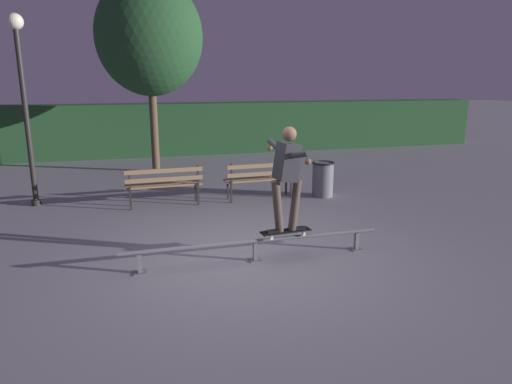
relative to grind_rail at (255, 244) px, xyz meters
name	(u,v)px	position (x,y,z in m)	size (l,w,h in m)	color
ground_plane	(253,257)	(0.00, 0.14, -0.26)	(90.00, 90.00, 0.00)	gray
hedge_backdrop	(176,129)	(0.00, 10.55, 0.65)	(24.00, 1.20, 1.82)	#234C28
grind_rail	(255,244)	(0.00, 0.00, 0.00)	(3.94, 0.18, 0.34)	slate
skateboard	(286,232)	(0.48, 0.00, 0.15)	(0.79, 0.26, 0.09)	black
skateboarder	(287,170)	(0.48, 0.00, 1.09)	(0.63, 1.41, 1.56)	black
park_bench_leftmost	(164,182)	(-1.03, 3.42, 0.28)	(1.61, 0.46, 0.88)	#282623
park_bench_left_center	(261,176)	(1.09, 3.42, 0.28)	(1.61, 0.46, 0.88)	#282623
tree_behind_benches	(149,37)	(-0.94, 7.43, 3.52)	(2.94, 2.94, 5.40)	brown
lamp_post_left	(23,87)	(-3.69, 4.27, 2.22)	(0.32, 0.32, 3.90)	#282623
trash_can	(323,179)	(2.56, 3.33, 0.15)	(0.52, 0.52, 0.80)	slate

